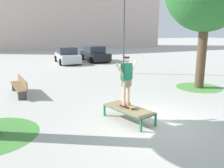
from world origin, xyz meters
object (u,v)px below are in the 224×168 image
(skate_box, at_px, (129,109))
(park_bench, at_px, (20,86))
(light_post, at_px, (124,18))
(skateboard, at_px, (126,105))
(skater, at_px, (126,77))
(car_black, at_px, (95,54))
(car_silver, at_px, (67,56))

(skate_box, relative_size, park_bench, 0.84)
(skate_box, height_order, light_post, light_post)
(skate_box, height_order, skateboard, skateboard)
(skater, height_order, park_bench, skater)
(skater, height_order, car_black, skater)
(skate_box, height_order, skater, skater)
(skateboard, relative_size, park_bench, 0.34)
(skater, bearing_deg, skateboard, -70.70)
(skateboard, bearing_deg, light_post, 65.20)
(skateboard, distance_m, skater, 0.99)
(skate_box, relative_size, car_silver, 0.48)
(skater, bearing_deg, car_silver, 85.44)
(skater, distance_m, park_bench, 6.06)
(skater, bearing_deg, light_post, 65.19)
(car_silver, height_order, car_black, same)
(skateboard, height_order, car_silver, car_silver)
(skateboard, xyz_separation_m, car_silver, (1.19, 14.91, 0.15))
(park_bench, distance_m, light_post, 8.43)
(light_post, bearing_deg, car_black, 87.90)
(skate_box, height_order, car_black, car_black)
(light_post, bearing_deg, skateboard, -114.80)
(car_black, bearing_deg, light_post, -92.10)
(car_black, bearing_deg, park_bench, -125.46)
(car_silver, distance_m, car_black, 2.83)
(skate_box, distance_m, light_post, 9.63)
(skate_box, xyz_separation_m, car_black, (3.96, 15.37, 0.28))
(skate_box, bearing_deg, park_bench, 123.57)
(skater, relative_size, car_black, 0.40)
(skate_box, xyz_separation_m, light_post, (3.70, 8.21, 3.41))
(skate_box, bearing_deg, skateboard, 107.16)
(car_silver, bearing_deg, park_bench, -114.42)
(skateboard, distance_m, park_bench, 5.97)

